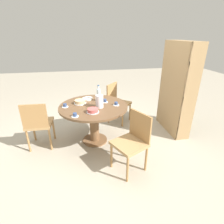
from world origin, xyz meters
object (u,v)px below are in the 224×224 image
object	(u,v)px
coffee_pot	(99,101)
cake_main	(80,102)
chair_a	(117,102)
cup_b	(116,104)
chair_c	(132,140)
water_bottle	(99,95)
cup_d	(75,115)
bookshelf	(176,90)
cup_a	(105,101)
cake_second	(93,111)
chair_b	(38,123)
cup_c	(65,106)

from	to	relation	value
coffee_pot	cake_main	bearing A→B (deg)	-126.09
chair_a	cup_b	distance (m)	0.87
chair_c	water_bottle	xyz separation A→B (m)	(-1.03, -0.36, 0.37)
coffee_pot	cup_d	distance (m)	0.51
bookshelf	coffee_pot	bearing A→B (deg)	99.74
chair_a	cup_a	world-z (taller)	chair_a
chair_c	cake_second	world-z (taller)	chair_c
coffee_pot	cup_d	world-z (taller)	coffee_pot
cake_second	cup_d	world-z (taller)	cake_second
chair_b	water_bottle	bearing A→B (deg)	-165.32
cup_b	cup_c	distance (m)	0.88
cake_main	cup_a	xyz separation A→B (m)	(0.01, 0.45, -0.01)
bookshelf	cup_c	distance (m)	2.12
coffee_pot	cup_c	world-z (taller)	coffee_pot
bookshelf	cake_second	world-z (taller)	bookshelf
chair_c	cup_b	world-z (taller)	chair_c
chair_b	chair_c	world-z (taller)	same
chair_a	coffee_pot	distance (m)	1.04
bookshelf	coffee_pot	distance (m)	1.56
coffee_pot	water_bottle	xyz separation A→B (m)	(-0.31, 0.02, 0.01)
chair_a	cake_second	bearing A→B (deg)	-169.09
cup_b	cup_d	bearing A→B (deg)	-64.35
cake_main	cup_b	size ratio (longest dim) A/B	1.98
chair_b	coffee_pot	world-z (taller)	coffee_pot
chair_a	cake_main	size ratio (longest dim) A/B	3.99
bookshelf	water_bottle	distance (m)	1.51
chair_c	cup_d	bearing A→B (deg)	-144.77
chair_b	cup_b	xyz separation A→B (m)	(0.04, 1.34, 0.27)
cup_c	water_bottle	bearing A→B (deg)	107.88
bookshelf	cup_d	size ratio (longest dim) A/B	15.89
chair_c	cup_c	world-z (taller)	chair_c
cup_c	cup_d	world-z (taller)	same
bookshelf	cake_second	size ratio (longest dim) A/B	8.68
coffee_pot	cup_d	size ratio (longest dim) A/B	2.31
water_bottle	cup_c	xyz separation A→B (m)	(0.19, -0.60, -0.10)
cup_d	cup_b	bearing A→B (deg)	115.65
cake_main	cake_second	world-z (taller)	cake_main
chair_b	chair_c	size ratio (longest dim) A/B	1.00
cake_main	chair_b	bearing A→B (deg)	-77.63
cup_b	cup_c	world-z (taller)	same
cake_main	cup_c	distance (m)	0.28
chair_b	bookshelf	world-z (taller)	bookshelf
chair_c	cup_c	distance (m)	1.30
cake_main	cup_d	distance (m)	0.54
chair_a	cup_d	bearing A→B (deg)	-176.33
cake_main	bookshelf	bearing A→B (deg)	90.87
bookshelf	cake_main	distance (m)	1.86
coffee_pot	water_bottle	bearing A→B (deg)	176.07
chair_c	cup_c	bearing A→B (deg)	-157.72
cup_b	cup_d	xyz separation A→B (m)	(0.34, -0.70, 0.00)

